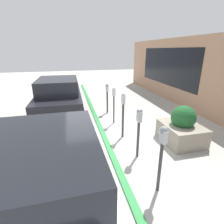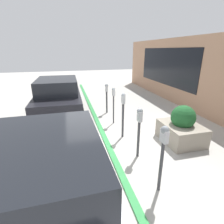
# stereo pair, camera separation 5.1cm
# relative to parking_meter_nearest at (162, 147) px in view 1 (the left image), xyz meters

# --- Properties ---
(ground_plane) EXTENTS (40.00, 40.00, 0.00)m
(ground_plane) POSITION_rel_parking_meter_nearest_xyz_m (2.42, 0.53, -1.01)
(ground_plane) COLOR #ADAAA3
(curb_strip) EXTENTS (19.00, 0.16, 0.04)m
(curb_strip) POSITION_rel_parking_meter_nearest_xyz_m (2.42, 0.61, -0.99)
(curb_strip) COLOR #338C47
(curb_strip) RESTS_ON ground_plane
(parking_meter_nearest) EXTENTS (0.18, 0.16, 1.44)m
(parking_meter_nearest) POSITION_rel_parking_meter_nearest_xyz_m (0.00, 0.00, 0.00)
(parking_meter_nearest) COLOR #38383D
(parking_meter_nearest) RESTS_ON ground_plane
(parking_meter_second) EXTENTS (0.17, 0.15, 1.37)m
(parking_meter_second) POSITION_rel_parking_meter_nearest_xyz_m (1.24, -0.04, -0.07)
(parking_meter_second) COLOR #38383D
(parking_meter_second) RESTS_ON ground_plane
(parking_meter_middle) EXTENTS (0.14, 0.12, 1.48)m
(parking_meter_middle) POSITION_rel_parking_meter_nearest_xyz_m (2.42, 0.01, -0.09)
(parking_meter_middle) COLOR #38383D
(parking_meter_middle) RESTS_ON ground_plane
(parking_meter_fourth) EXTENTS (0.14, 0.12, 1.41)m
(parking_meter_fourth) POSITION_rel_parking_meter_nearest_xyz_m (3.60, 0.01, -0.02)
(parking_meter_fourth) COLOR #38383D
(parking_meter_fourth) RESTS_ON ground_plane
(parking_meter_farthest) EXTENTS (0.17, 0.15, 1.33)m
(parking_meter_farthest) POSITION_rel_parking_meter_nearest_xyz_m (4.85, -0.00, -0.12)
(parking_meter_farthest) COLOR #38383D
(parking_meter_farthest) RESTS_ON ground_plane
(planter_box) EXTENTS (1.28, 1.07, 1.18)m
(planter_box) POSITION_rel_parking_meter_nearest_xyz_m (1.67, -1.65, -0.55)
(planter_box) COLOR gray
(planter_box) RESTS_ON ground_plane
(parked_car_front) EXTENTS (4.16, 2.01, 1.59)m
(parked_car_front) POSITION_rel_parking_meter_nearest_xyz_m (-0.21, 2.12, -0.18)
(parked_car_front) COLOR silver
(parked_car_front) RESTS_ON ground_plane
(parked_car_middle) EXTENTS (4.20, 1.93, 1.58)m
(parked_car_middle) POSITION_rel_parking_meter_nearest_xyz_m (5.32, 2.08, -0.21)
(parked_car_middle) COLOR black
(parked_car_middle) RESTS_ON ground_plane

